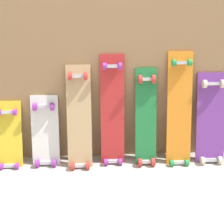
{
  "coord_description": "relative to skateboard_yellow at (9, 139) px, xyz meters",
  "views": [
    {
      "loc": [
        -0.13,
        -2.39,
        1.31
      ],
      "look_at": [
        0.0,
        -0.07,
        0.45
      ],
      "focal_mm": 50.0,
      "sensor_mm": 36.0,
      "label": 1
    }
  ],
  "objects": [
    {
      "name": "skateboard_purple",
      "position": [
        1.66,
        -0.0,
        0.11
      ],
      "size": [
        0.24,
        0.24,
        0.8
      ],
      "color": "#6B338C",
      "rests_on": "ground"
    },
    {
      "name": "skateboard_orange",
      "position": [
        1.39,
        -0.01,
        0.19
      ],
      "size": [
        0.2,
        0.25,
        0.98
      ],
      "color": "orange",
      "rests_on": "ground"
    },
    {
      "name": "skateboard_green",
      "position": [
        1.12,
        -0.01,
        0.13
      ],
      "size": [
        0.17,
        0.24,
        0.84
      ],
      "color": "#1E7238",
      "rests_on": "ground"
    },
    {
      "name": "ground_plane",
      "position": [
        0.84,
        0.05,
        -0.23
      ],
      "size": [
        12.0,
        12.0,
        0.0
      ],
      "primitive_type": "plane",
      "color": "#B2AAA0"
    },
    {
      "name": "skateboard_red",
      "position": [
        0.84,
        0.02,
        0.19
      ],
      "size": [
        0.19,
        0.2,
        0.96
      ],
      "color": "#B22626",
      "rests_on": "ground"
    },
    {
      "name": "skateboard_yellow",
      "position": [
        0.0,
        0.0,
        0.0
      ],
      "size": [
        0.2,
        0.22,
        0.6
      ],
      "color": "gold",
      "rests_on": "ground"
    },
    {
      "name": "plywood_wall_panel",
      "position": [
        0.84,
        0.12,
        0.7
      ],
      "size": [
        2.5,
        0.04,
        1.85
      ],
      "primitive_type": "cube",
      "color": "#99724C",
      "rests_on": "ground"
    },
    {
      "name": "skateboard_natural",
      "position": [
        0.57,
        -0.02,
        0.15
      ],
      "size": [
        0.2,
        0.26,
        0.88
      ],
      "color": "tan",
      "rests_on": "ground"
    },
    {
      "name": "skateboard_white",
      "position": [
        0.29,
        0.01,
        0.03
      ],
      "size": [
        0.22,
        0.21,
        0.63
      ],
      "color": "silver",
      "rests_on": "ground"
    }
  ]
}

